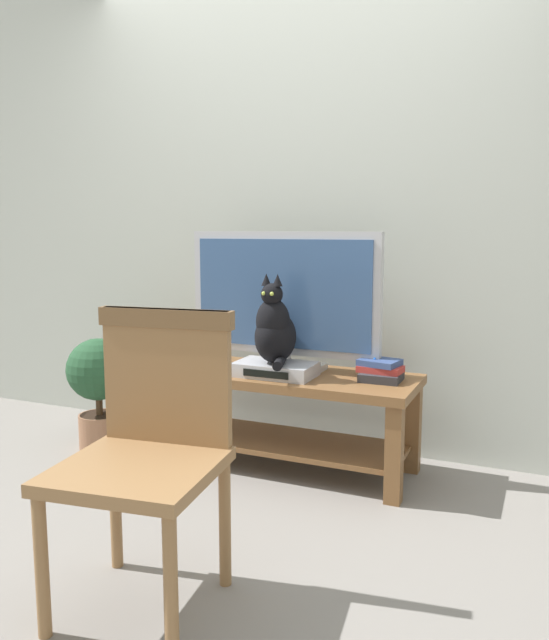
% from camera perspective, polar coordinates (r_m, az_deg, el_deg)
% --- Properties ---
extents(ground_plane, '(12.00, 12.00, 0.00)m').
position_cam_1_polar(ground_plane, '(2.81, -4.71, -16.51)').
color(ground_plane, gray).
extents(back_wall, '(7.00, 0.12, 2.80)m').
position_cam_1_polar(back_wall, '(3.48, 3.11, 11.91)').
color(back_wall, '#B7BCB2').
rests_on(back_wall, ground).
extents(tv_stand, '(1.35, 0.49, 0.48)m').
position_cam_1_polar(tv_stand, '(3.15, 0.37, -7.23)').
color(tv_stand, brown).
rests_on(tv_stand, ground).
extents(tv, '(0.98, 0.20, 0.68)m').
position_cam_1_polar(tv, '(3.11, 0.83, 1.94)').
color(tv, '#B7B7BC').
rests_on(tv, tv_stand).
extents(media_box, '(0.38, 0.23, 0.07)m').
position_cam_1_polar(media_box, '(3.03, 0.08, -4.43)').
color(media_box, '#BCBCC1').
rests_on(media_box, tv_stand).
extents(cat, '(0.20, 0.30, 0.42)m').
position_cam_1_polar(cat, '(2.98, 0.00, -0.87)').
color(cat, black).
rests_on(cat, media_box).
extents(wooden_chair, '(0.52, 0.52, 0.92)m').
position_cam_1_polar(wooden_chair, '(2.06, -11.06, -10.09)').
color(wooden_chair, olive).
rests_on(wooden_chair, ground).
extents(book_stack, '(0.21, 0.19, 0.10)m').
position_cam_1_polar(book_stack, '(2.98, 9.49, -4.50)').
color(book_stack, '#2D2D33').
rests_on(book_stack, tv_stand).
extents(potted_plant, '(0.33, 0.33, 0.60)m').
position_cam_1_polar(potted_plant, '(3.54, -15.52, -5.45)').
color(potted_plant, '#9E6B4C').
rests_on(potted_plant, ground).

